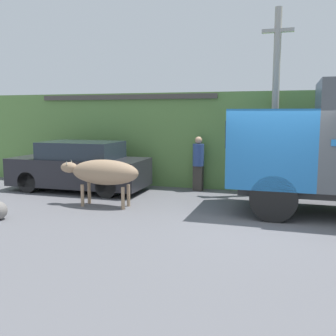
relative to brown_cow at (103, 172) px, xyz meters
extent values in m
plane|color=slate|center=(4.33, -0.55, -0.90)|extent=(60.00, 60.00, 0.00)
cube|color=#608C47|center=(4.33, 6.61, 0.66)|extent=(32.00, 6.85, 3.13)
cube|color=#99ADB7|center=(-0.70, 4.43, 0.55)|extent=(5.96, 2.40, 2.92)
cube|color=#4C4742|center=(-0.70, 4.43, 2.09)|extent=(6.26, 2.70, 0.16)
cube|color=#236BB2|center=(4.26, 0.81, 0.72)|extent=(1.99, 2.36, 1.83)
cube|color=#232D38|center=(3.25, 0.81, 1.05)|extent=(0.04, 2.00, 0.64)
cylinder|color=black|center=(4.36, -0.11, -0.37)|extent=(1.07, 0.52, 1.07)
ellipsoid|color=#9E7F60|center=(0.05, 0.00, 0.01)|extent=(1.88, 0.67, 0.67)
ellipsoid|color=#9E7F60|center=(-1.01, 0.00, 0.09)|extent=(0.50, 0.29, 0.29)
cone|color=#B7AD93|center=(-1.01, -0.11, 0.24)|extent=(0.06, 0.06, 0.11)
cone|color=#B7AD93|center=(-1.01, 0.11, 0.24)|extent=(0.06, 0.06, 0.11)
cylinder|color=#9E7F60|center=(-0.53, -0.18, -0.61)|extent=(0.09, 0.09, 0.58)
cylinder|color=#9E7F60|center=(-0.53, 0.18, -0.61)|extent=(0.09, 0.09, 0.58)
cylinder|color=#9E7F60|center=(0.63, -0.18, -0.61)|extent=(0.09, 0.09, 0.58)
cylinder|color=#9E7F60|center=(0.63, 0.18, -0.61)|extent=(0.09, 0.09, 0.58)
cube|color=#232328|center=(-1.73, 1.74, -0.29)|extent=(4.34, 1.75, 0.86)
cube|color=#232D38|center=(-1.62, 1.74, 0.40)|extent=(2.39, 1.61, 0.52)
cylinder|color=black|center=(-3.08, 1.01, -0.57)|extent=(0.66, 0.28, 0.66)
cylinder|color=black|center=(-0.38, 1.01, -0.57)|extent=(0.66, 0.28, 0.66)
cube|color=#38332D|center=(1.91, 2.83, -0.50)|extent=(0.33, 0.23, 0.80)
cylinder|color=#334C8C|center=(1.91, 2.83, 0.24)|extent=(0.40, 0.40, 0.70)
sphere|color=tan|center=(1.91, 2.83, 0.71)|extent=(0.23, 0.23, 0.23)
cylinder|color=#9E998E|center=(4.21, 2.84, 1.82)|extent=(0.21, 0.21, 5.45)
cube|color=#9E998E|center=(4.21, 2.84, 3.90)|extent=(0.90, 0.17, 0.10)
camera|label=1|loc=(4.65, -9.25, 1.52)|focal=42.00mm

